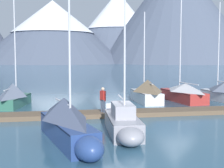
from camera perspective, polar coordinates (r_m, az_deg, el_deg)
The scene contains 12 objects.
ground_plane at distance 18.13m, azimuth 2.48°, elevation -7.97°, with size 700.00×700.00×0.00m, color #335B75.
mountain_central_massif at distance 188.04m, azimuth -10.49°, elevation 9.48°, with size 85.73×85.73×35.60m.
mountain_shoulder_ridge at distance 204.70m, azimuth 1.02°, elevation 10.48°, with size 69.55×69.55×44.22m.
mountain_east_summit at distance 193.21m, azimuth 11.34°, elevation 13.09°, with size 90.73×90.73×61.43m.
dock at distance 21.97m, azimuth 0.68°, elevation -5.28°, with size 24.48×3.06×0.30m.
sailboat_second_berth at distance 27.06m, azimuth -16.93°, elevation -1.89°, with size 2.24×5.84×9.22m.
sailboat_mid_dock_port at distance 15.22m, azimuth -7.94°, elevation -6.69°, with size 3.13×6.78×8.51m.
sailboat_mid_dock_starboard at distance 16.62m, azimuth 2.09°, elevation -6.97°, with size 1.59×5.68×7.65m.
sailboat_far_berth at distance 28.45m, azimuth 6.01°, elevation -1.32°, with size 2.11×6.05×7.96m.
sailboat_outer_slip at distance 29.61m, azimuth 12.33°, elevation -1.45°, with size 2.91×6.80×9.33m.
sailboat_end_of_dock at distance 30.87m, azimuth 19.00°, elevation -1.24°, with size 2.68×5.94×8.97m.
person_on_dock at distance 21.40m, azimuth -1.64°, elevation -2.53°, with size 0.39×0.51×1.69m.
Camera 1 is at (-3.05, -17.40, 4.07)m, focal length 51.29 mm.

